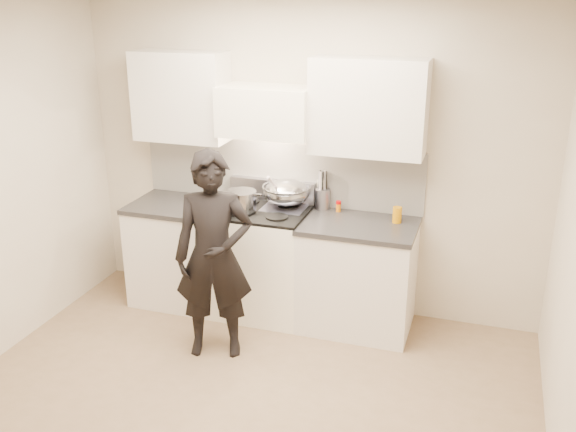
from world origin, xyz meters
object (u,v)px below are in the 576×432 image
(stove, at_px, (263,261))
(utensil_crock, at_px, (322,197))
(wok, at_px, (286,192))
(counter_right, at_px, (358,275))
(person, at_px, (214,256))

(stove, relative_size, utensil_crock, 2.88)
(stove, bearing_deg, utensil_crock, 28.43)
(wok, relative_size, utensil_crock, 1.53)
(counter_right, xyz_separation_m, person, (-0.95, -0.73, 0.35))
(person, bearing_deg, stove, 62.57)
(person, bearing_deg, wok, 54.00)
(stove, relative_size, wok, 1.88)
(counter_right, xyz_separation_m, utensil_crock, (-0.38, 0.25, 0.56))
(counter_right, bearing_deg, person, -142.40)
(stove, bearing_deg, wok, 41.55)
(wok, distance_m, person, 0.96)
(person, bearing_deg, utensil_crock, 41.53)
(counter_right, xyz_separation_m, wok, (-0.67, 0.14, 0.61))
(counter_right, bearing_deg, utensil_crock, 146.99)
(counter_right, height_order, wok, wok)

